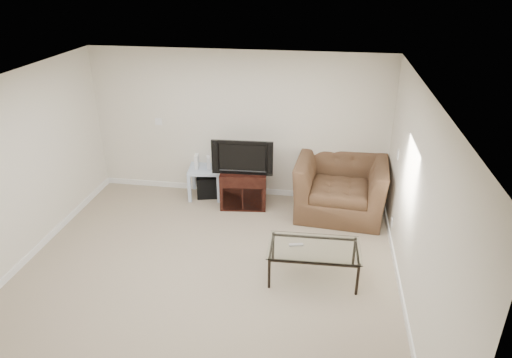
% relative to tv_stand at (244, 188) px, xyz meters
% --- Properties ---
extents(floor, '(5.00, 5.00, 0.00)m').
position_rel_tv_stand_xyz_m(floor, '(-0.16, -2.05, -0.31)').
color(floor, tan).
rests_on(floor, ground).
extents(ceiling, '(5.00, 5.00, 0.00)m').
position_rel_tv_stand_xyz_m(ceiling, '(-0.16, -2.05, 2.19)').
color(ceiling, white).
rests_on(ceiling, ground).
extents(wall_back, '(5.00, 0.02, 2.50)m').
position_rel_tv_stand_xyz_m(wall_back, '(-0.16, 0.45, 0.94)').
color(wall_back, silver).
rests_on(wall_back, ground).
extents(wall_left, '(0.02, 5.00, 2.50)m').
position_rel_tv_stand_xyz_m(wall_left, '(-2.66, -2.05, 0.94)').
color(wall_left, silver).
rests_on(wall_left, ground).
extents(wall_right, '(0.02, 5.00, 2.50)m').
position_rel_tv_stand_xyz_m(wall_right, '(2.34, -2.05, 0.94)').
color(wall_right, silver).
rests_on(wall_right, ground).
extents(plate_back, '(0.12, 0.02, 0.12)m').
position_rel_tv_stand_xyz_m(plate_back, '(-1.56, 0.44, 0.94)').
color(plate_back, white).
rests_on(plate_back, wall_back).
extents(plate_right_switch, '(0.02, 0.09, 0.13)m').
position_rel_tv_stand_xyz_m(plate_right_switch, '(2.33, -0.45, 0.94)').
color(plate_right_switch, white).
rests_on(plate_right_switch, wall_right).
extents(plate_right_outlet, '(0.02, 0.08, 0.12)m').
position_rel_tv_stand_xyz_m(plate_right_outlet, '(2.33, -0.75, -0.01)').
color(plate_right_outlet, white).
rests_on(plate_right_outlet, wall_right).
extents(tv_stand, '(0.81, 0.60, 0.63)m').
position_rel_tv_stand_xyz_m(tv_stand, '(0.00, 0.00, 0.00)').
color(tv_stand, black).
rests_on(tv_stand, floor).
extents(dvd_player, '(0.44, 0.33, 0.06)m').
position_rel_tv_stand_xyz_m(dvd_player, '(0.00, -0.04, 0.21)').
color(dvd_player, black).
rests_on(dvd_player, tv_stand).
extents(television, '(0.93, 0.22, 0.57)m').
position_rel_tv_stand_xyz_m(television, '(0.00, -0.03, 0.60)').
color(television, black).
rests_on(television, tv_stand).
extents(side_table, '(0.62, 0.62, 0.53)m').
position_rel_tv_stand_xyz_m(side_table, '(-0.71, 0.23, -0.05)').
color(side_table, silver).
rests_on(side_table, floor).
extents(subwoofer, '(0.46, 0.46, 0.38)m').
position_rel_tv_stand_xyz_m(subwoofer, '(-0.68, 0.26, -0.13)').
color(subwoofer, black).
rests_on(subwoofer, floor).
extents(game_console, '(0.07, 0.18, 0.24)m').
position_rel_tv_stand_xyz_m(game_console, '(-0.84, 0.19, 0.34)').
color(game_console, white).
rests_on(game_console, side_table).
extents(game_case, '(0.10, 0.16, 0.21)m').
position_rel_tv_stand_xyz_m(game_case, '(-0.64, 0.22, 0.32)').
color(game_case, silver).
rests_on(game_case, side_table).
extents(recliner, '(1.48, 1.03, 1.23)m').
position_rel_tv_stand_xyz_m(recliner, '(1.59, 0.00, 0.30)').
color(recliner, brown).
rests_on(recliner, floor).
extents(coffee_table, '(1.19, 0.70, 0.46)m').
position_rel_tv_stand_xyz_m(coffee_table, '(1.24, -1.81, -0.09)').
color(coffee_table, black).
rests_on(coffee_table, floor).
extents(remote, '(0.19, 0.09, 0.02)m').
position_rel_tv_stand_xyz_m(remote, '(1.01, -1.80, 0.15)').
color(remote, '#B2B2B7').
rests_on(remote, coffee_table).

